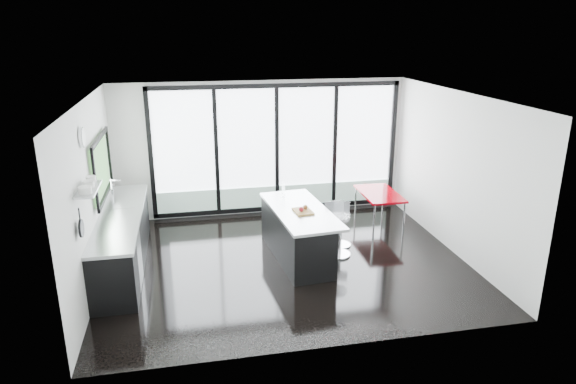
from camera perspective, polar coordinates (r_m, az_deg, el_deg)
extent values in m
cube|color=black|center=(8.83, -0.25, -7.75)|extent=(6.00, 5.00, 0.00)
cube|color=white|center=(8.02, -0.28, 10.57)|extent=(6.00, 5.00, 0.00)
cube|color=silver|center=(10.70, -2.89, 4.83)|extent=(6.00, 0.00, 2.80)
cube|color=white|center=(10.72, -1.27, 4.87)|extent=(5.00, 0.02, 2.50)
cube|color=gray|center=(10.96, -1.20, -0.43)|extent=(5.00, 0.02, 0.44)
cube|color=black|center=(10.53, -7.96, 4.46)|extent=(0.08, 0.04, 2.50)
cube|color=black|center=(10.68, -1.23, 4.82)|extent=(0.08, 0.04, 2.50)
cube|color=black|center=(10.96, 5.23, 5.10)|extent=(0.08, 0.04, 2.50)
cube|color=silver|center=(6.04, 4.40, -5.89)|extent=(6.00, 0.00, 2.80)
cube|color=silver|center=(8.30, -21.02, -0.31)|extent=(0.00, 5.00, 2.80)
cube|color=#44773E|center=(9.10, -20.14, 2.65)|extent=(0.02, 1.60, 0.90)
cube|color=#AAADAF|center=(7.38, -21.31, 0.29)|extent=(0.25, 0.80, 0.03)
cylinder|color=white|center=(7.78, -21.91, 5.67)|extent=(0.04, 0.30, 0.30)
cylinder|color=black|center=(7.14, -21.99, -3.76)|extent=(0.03, 0.24, 0.24)
cube|color=silver|center=(9.35, 18.08, 2.00)|extent=(0.00, 5.00, 2.80)
cube|color=black|center=(8.95, -17.90, -5.26)|extent=(0.65, 3.20, 0.87)
cube|color=#AAADAF|center=(8.79, -18.18, -2.50)|extent=(0.69, 3.24, 0.05)
cube|color=#AAADAF|center=(9.25, -17.87, -1.44)|extent=(0.45, 0.48, 0.06)
cylinder|color=silver|center=(9.20, -18.94, -0.05)|extent=(0.02, 0.02, 0.44)
cube|color=#AAADAF|center=(8.24, -16.21, -7.28)|extent=(0.03, 0.60, 0.80)
cube|color=black|center=(8.85, 0.90, -4.77)|extent=(0.90, 2.13, 0.82)
cube|color=#AAADAF|center=(8.71, 1.39, -2.08)|extent=(1.09, 2.21, 0.05)
cube|color=#A87E3E|center=(8.57, 1.68, -2.16)|extent=(0.32, 0.40, 0.03)
sphere|color=maroon|center=(8.50, 1.48, -1.94)|extent=(0.09, 0.09, 0.09)
sphere|color=brown|center=(8.61, 1.95, -1.68)|extent=(0.09, 0.09, 0.08)
cylinder|color=silver|center=(9.28, -0.52, 0.21)|extent=(0.07, 0.07, 0.26)
cylinder|color=silver|center=(8.97, 5.54, -4.84)|extent=(0.53, 0.53, 0.74)
cylinder|color=silver|center=(9.38, 5.85, -4.18)|extent=(0.50, 0.50, 0.62)
cube|color=#860008|center=(10.49, 10.05, -1.80)|extent=(0.73, 1.25, 0.66)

